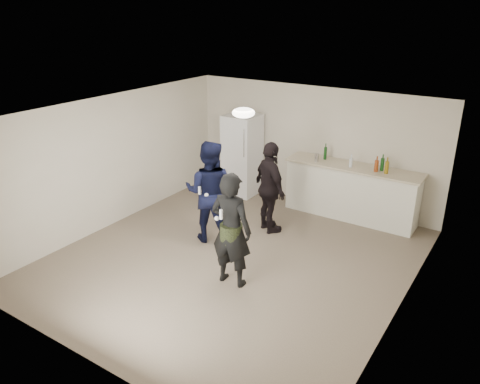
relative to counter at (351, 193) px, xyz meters
The scene contains 21 objects.
floor 2.91m from the counter, 111.00° to the right, with size 6.00×6.00×0.00m, color #6B5B4C.
ceiling 3.48m from the counter, 111.00° to the right, with size 6.00×6.00×0.00m, color silver.
wall_back 1.30m from the counter, 162.15° to the left, with size 6.00×6.00×0.00m, color beige.
wall_front 5.81m from the counter, 100.24° to the right, with size 6.00×6.00×0.00m, color beige.
wall_left 4.68m from the counter, 144.73° to the right, with size 6.00×6.00×0.00m, color beige.
wall_right 3.26m from the counter, 57.13° to the right, with size 6.00×6.00×0.00m, color beige.
counter is the anchor object (origin of this frame).
counter_top 0.55m from the counter, ahead, with size 2.68×0.64×0.04m, color beige.
fridge 2.56m from the counter, behind, with size 0.70×0.70×1.80m, color white.
fridge_handle 2.42m from the counter, 168.96° to the right, with size 0.02×0.02×0.60m, color silver.
ceiling_dome 3.22m from the counter, 113.38° to the right, with size 0.36×0.36×0.16m, color white.
shaker 0.98m from the counter, 168.80° to the right, with size 0.08×0.08×0.17m, color #B5B4B9.
man 2.94m from the counter, 127.85° to the right, with size 0.90×0.70×1.86m, color #0D123A.
woman 3.37m from the counter, 101.12° to the right, with size 0.66×0.43×1.81m, color black.
camo_shorts 3.37m from the counter, 101.12° to the right, with size 0.34×0.34×0.28m, color #2B3719.
spectator 1.80m from the counter, 126.48° to the right, with size 1.02×0.42×1.74m, color black.
remote_man 3.18m from the counter, 124.71° to the right, with size 0.04×0.04×0.15m, color white.
nunchuk_man 3.08m from the counter, 123.17° to the right, with size 0.07×0.07×0.07m, color silver.
remote_woman 3.67m from the counter, 100.35° to the right, with size 0.04×0.04×0.15m, color white.
nunchuk_woman 3.64m from the counter, 102.01° to the right, with size 0.07×0.07×0.07m, color white.
bottle_cluster 0.73m from the counter, ahead, with size 1.37×0.24×0.25m.
Camera 1 is at (3.90, -5.77, 4.03)m, focal length 35.00 mm.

